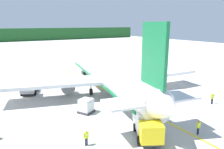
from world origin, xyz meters
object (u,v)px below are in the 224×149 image
Objects in this scene: service_truck_baggage at (146,121)px; crew_loader_left at (198,126)px; cargo_container_near at (86,106)px; airliner_foreground at (104,73)px; service_truck_pushback at (29,87)px; crew_loader_right at (86,137)px; crew_marshaller at (212,97)px.

service_truck_baggage reaches higher than crew_loader_left.
service_truck_baggage is 2.66× the size of cargo_container_near.
airliner_foreground is 18.77m from crew_loader_left.
airliner_foreground is at bearing 77.08° from service_truck_baggage.
crew_loader_right is at bearing -85.37° from service_truck_pushback.
service_truck_baggage is 3.64× the size of crew_marshaller.
service_truck_pushback is 3.92× the size of crew_loader_right.
airliner_foreground is 6.54× the size of service_truck_pushback.
service_truck_baggage is 3.98× the size of crew_loader_left.
cargo_container_near is (-3.00, 8.79, -0.59)m from service_truck_baggage.
crew_loader_left is at bearing -153.20° from crew_marshaller.
service_truck_baggage is 1.02× the size of service_truck_pushback.
service_truck_baggage is at bearing -12.45° from crew_loader_right.
service_truck_pushback is at bearing 139.33° from crew_marshaller.
service_truck_pushback reaches higher than crew_loader_right.
service_truck_pushback reaches higher than crew_loader_left.
service_truck_pushback is at bearing 118.16° from crew_loader_left.
cargo_container_near is at bearing -67.81° from service_truck_pushback.
cargo_container_near is 1.50× the size of crew_loader_left.
service_truck_baggage is at bearing -172.49° from crew_marshaller.
crew_loader_left reaches higher than crew_loader_right.
airliner_foreground is 23.40× the size of crew_marshaller.
service_truck_baggage reaches higher than service_truck_pushback.
crew_loader_left is at bearing -21.02° from crew_loader_right.
crew_loader_right is at bearing 167.55° from service_truck_baggage.
crew_marshaller reaches higher than crew_loader_left.
crew_marshaller is (14.31, 1.89, -0.50)m from service_truck_baggage.
airliner_foreground is at bearing 93.80° from crew_loader_left.
crew_loader_right is (-20.72, -0.47, -0.10)m from crew_marshaller.
service_truck_baggage reaches higher than crew_loader_right.
crew_loader_left is (1.23, -18.57, -2.44)m from airliner_foreground.
crew_loader_left is at bearing -56.21° from cargo_container_near.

